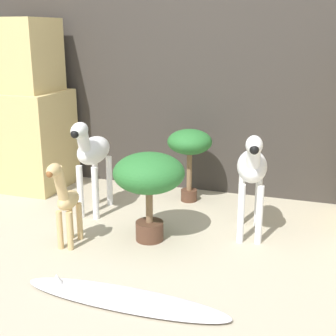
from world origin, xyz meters
The scene contains 9 objects.
ground_plane centered at (0.00, 0.00, 0.00)m, with size 14.00×14.00×0.00m, color #B2A88E.
wall_back centered at (0.00, 1.39, 1.10)m, with size 6.40×0.08×2.20m.
rock_pillar_left centered at (-1.35, 1.03, 0.59)m, with size 0.65×0.54×1.29m.
zebra_right centered at (0.50, 0.62, 0.42)m, with size 0.24×0.51×0.66m.
zebra_left centered at (-0.57, 0.66, 0.42)m, with size 0.21×0.50×0.66m.
giraffe_figurine centered at (-0.47, 0.13, 0.29)m, with size 0.12×0.33×0.53m.
potted_palm_front centered at (-0.06, 0.37, 0.39)m, with size 0.41×0.41×0.53m.
potted_palm_back centered at (-0.02, 1.09, 0.41)m, with size 0.32×0.32×0.53m.
surfboard centered at (0.06, -0.30, 0.02)m, with size 1.01×0.21×0.08m.
Camera 1 is at (0.87, -2.02, 1.20)m, focal length 50.00 mm.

